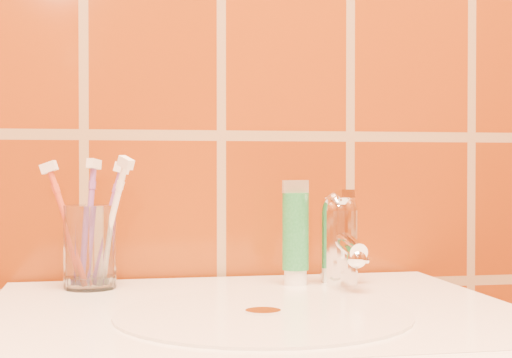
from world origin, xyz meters
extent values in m
cylinder|color=silver|center=(0.00, 0.91, 0.85)|extent=(0.30, 0.30, 0.00)
cylinder|color=white|center=(0.00, 0.91, 0.85)|extent=(0.04, 0.04, 0.00)
cylinder|color=white|center=(-0.17, 1.12, 0.90)|extent=(0.07, 0.07, 0.10)
cylinder|color=white|center=(0.08, 1.10, 0.86)|extent=(0.03, 0.03, 0.02)
cylinder|color=#1B7137|center=(0.08, 1.10, 0.92)|extent=(0.03, 0.03, 0.10)
cube|color=beige|center=(0.08, 1.10, 0.97)|extent=(0.04, 0.00, 0.02)
cylinder|color=white|center=(0.14, 1.09, 0.90)|extent=(0.05, 0.05, 0.09)
sphere|color=white|center=(0.14, 1.09, 0.94)|extent=(0.05, 0.05, 0.05)
cylinder|color=white|center=(0.14, 1.06, 0.91)|extent=(0.02, 0.09, 0.03)
cube|color=white|center=(0.14, 1.08, 0.96)|extent=(0.02, 0.06, 0.01)
camera|label=1|loc=(-0.15, 0.14, 1.00)|focal=55.00mm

